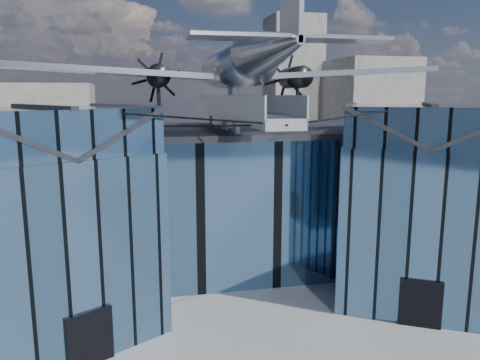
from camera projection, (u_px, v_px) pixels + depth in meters
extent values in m
plane|color=gray|center=(247.00, 305.00, 27.80)|extent=(120.00, 120.00, 0.00)
cube|color=teal|center=(221.00, 195.00, 35.59)|extent=(28.00, 14.00, 9.50)
cube|color=#25272C|center=(220.00, 130.00, 34.69)|extent=(28.00, 14.00, 0.40)
cube|color=teal|center=(51.00, 246.00, 23.79)|extent=(11.79, 11.43, 9.50)
cube|color=teal|center=(42.00, 131.00, 22.73)|extent=(11.56, 11.20, 2.20)
cube|color=#25272C|center=(87.00, 128.00, 24.21)|extent=(7.98, 9.23, 2.40)
cube|color=#25272C|center=(41.00, 107.00, 22.52)|extent=(4.30, 7.10, 0.18)
cube|color=black|center=(90.00, 338.00, 21.46)|extent=(2.03, 1.32, 2.60)
cube|color=black|center=(130.00, 229.00, 26.76)|extent=(0.34, 0.34, 9.50)
cube|color=teal|center=(421.00, 222.00, 28.17)|extent=(11.79, 11.43, 9.50)
cube|color=teal|center=(428.00, 125.00, 27.11)|extent=(11.56, 11.20, 2.20)
cube|color=#25272C|center=(387.00, 124.00, 27.78)|extent=(7.98, 9.23, 2.40)
cube|color=#25272C|center=(470.00, 125.00, 26.44)|extent=(7.98, 9.23, 2.40)
cube|color=#25272C|center=(429.00, 105.00, 26.90)|extent=(4.30, 7.10, 0.18)
cube|color=black|center=(420.00, 304.00, 25.00)|extent=(2.03, 1.32, 2.60)
cube|color=black|center=(345.00, 216.00, 29.52)|extent=(0.34, 0.34, 9.50)
cube|color=#9EA3AB|center=(235.00, 114.00, 29.15)|extent=(1.80, 21.00, 0.50)
cube|color=#9EA3AB|center=(221.00, 104.00, 28.85)|extent=(0.08, 21.00, 1.10)
cube|color=#9EA3AB|center=(249.00, 104.00, 29.22)|extent=(0.08, 21.00, 1.10)
cylinder|color=#9EA3AB|center=(212.00, 118.00, 38.40)|extent=(0.44, 0.44, 1.35)
cylinder|color=#9EA3AB|center=(225.00, 122.00, 32.64)|extent=(0.44, 0.44, 1.35)
cylinder|color=#9EA3AB|center=(237.00, 126.00, 28.79)|extent=(0.44, 0.44, 1.35)
cylinder|color=#9EA3AB|center=(233.00, 99.00, 29.46)|extent=(0.70, 0.70, 1.40)
cylinder|color=black|center=(153.00, 116.00, 20.79)|extent=(10.55, 6.08, 0.69)
cylinder|color=black|center=(370.00, 114.00, 22.99)|extent=(10.55, 6.08, 0.69)
cylinder|color=black|center=(191.00, 126.00, 26.70)|extent=(6.09, 17.04, 1.19)
cylinder|color=black|center=(291.00, 125.00, 27.96)|extent=(6.09, 17.04, 1.19)
cylinder|color=#A0A6AD|center=(233.00, 67.00, 29.11)|extent=(2.50, 11.00, 2.50)
sphere|color=#A0A6AD|center=(218.00, 71.00, 34.39)|extent=(2.50, 2.50, 2.50)
cube|color=black|center=(221.00, 61.00, 33.31)|extent=(1.60, 1.40, 0.50)
cone|color=#A0A6AD|center=(274.00, 49.00, 20.40)|extent=(2.50, 7.00, 2.50)
cube|color=#A0A6AD|center=(291.00, 0.00, 17.90)|extent=(0.18, 2.40, 3.40)
cube|color=#A0A6AD|center=(290.00, 38.00, 18.25)|extent=(8.00, 1.80, 0.14)
cube|color=#A0A6AD|center=(118.00, 72.00, 28.66)|extent=(14.00, 3.20, 1.08)
cylinder|color=black|center=(158.00, 76.00, 29.78)|extent=(1.44, 3.20, 1.44)
cone|color=black|center=(156.00, 77.00, 31.51)|extent=(0.70, 0.70, 0.70)
cube|color=black|center=(156.00, 78.00, 31.66)|extent=(1.05, 0.06, 3.33)
cube|color=black|center=(156.00, 78.00, 31.66)|extent=(2.53, 0.06, 2.53)
cube|color=black|center=(156.00, 78.00, 31.66)|extent=(3.33, 0.06, 1.05)
cylinder|color=black|center=(159.00, 96.00, 29.43)|extent=(0.24, 0.24, 1.75)
cube|color=#A0A6AD|center=(332.00, 74.00, 31.58)|extent=(14.00, 3.20, 1.08)
cylinder|color=black|center=(295.00, 78.00, 31.71)|extent=(1.44, 3.20, 1.44)
cone|color=black|center=(287.00, 78.00, 33.43)|extent=(0.70, 0.70, 0.70)
cube|color=black|center=(286.00, 78.00, 33.58)|extent=(1.05, 0.06, 3.33)
cube|color=black|center=(286.00, 78.00, 33.58)|extent=(2.53, 0.06, 2.53)
cube|color=black|center=(286.00, 78.00, 33.58)|extent=(3.33, 0.06, 1.05)
cylinder|color=black|center=(297.00, 96.00, 31.35)|extent=(0.24, 0.24, 1.75)
cube|color=gray|center=(367.00, 114.00, 78.98)|extent=(12.00, 14.00, 18.00)
cube|color=gray|center=(49.00, 128.00, 75.21)|extent=(14.00, 10.00, 14.00)
cube|color=gray|center=(292.00, 90.00, 85.78)|extent=(9.00, 9.00, 26.00)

